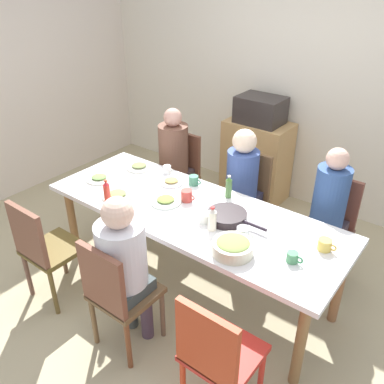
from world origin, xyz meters
The scene contains 32 objects.
ground_plane centered at (0.00, 0.00, 0.00)m, with size 6.26×6.26×0.00m, color tan.
wall_back centered at (0.00, 1.95, 1.30)m, with size 5.45×0.12×2.60m, color silver.
dining_table centered at (0.00, 0.00, 0.68)m, with size 2.39×0.87×0.75m.
chair_0 centered at (-0.80, -0.82, 0.51)m, with size 0.40×0.40×0.90m.
chair_1 centered at (0.00, 0.82, 0.51)m, with size 0.40×0.40×0.90m.
person_1 centered at (0.00, 0.72, 0.70)m, with size 0.30×0.30×1.17m.
chair_2 centered at (0.80, -0.82, 0.51)m, with size 0.40×0.40×0.90m.
chair_3 centered at (0.80, 0.82, 0.51)m, with size 0.40×0.40×0.90m.
person_3 centered at (0.80, 0.72, 0.71)m, with size 0.30×0.30×1.21m.
chair_4 centered at (0.00, -0.82, 0.51)m, with size 0.40×0.40×0.90m.
person_4 centered at (0.00, -0.73, 0.72)m, with size 0.32×0.32×1.19m.
chair_5 centered at (-0.80, 0.82, 0.51)m, with size 0.40×0.40×0.90m.
person_5 centered at (-0.80, 0.73, 0.71)m, with size 0.30×0.30×1.20m.
plate_0 centered at (-0.94, -0.11, 0.76)m, with size 0.23×0.23×0.04m.
plate_1 centered at (-0.60, -0.21, 0.76)m, with size 0.25×0.25×0.04m.
plate_2 centered at (-0.82, 0.27, 0.76)m, with size 0.24×0.24×0.04m.
plate_3 centered at (-0.40, 0.23, 0.76)m, with size 0.21×0.21×0.04m.
plate_4 centered at (-0.23, -0.04, 0.76)m, with size 0.25×0.25×0.04m.
bowl_0 centered at (0.54, -0.27, 0.80)m, with size 0.27×0.27×0.10m.
serving_pan centered at (0.30, 0.04, 0.78)m, with size 0.48×0.30×0.06m.
cup_0 centered at (0.51, -0.10, 0.79)m, with size 0.12×0.09×0.09m.
cup_1 centered at (1.00, 0.13, 0.79)m, with size 0.13×0.09×0.08m.
cup_2 centered at (-0.55, 0.35, 0.79)m, with size 0.11×0.07×0.07m.
cup_3 centered at (0.89, -0.12, 0.78)m, with size 0.11×0.07×0.07m.
cup_4 centered at (-0.23, 0.32, 0.79)m, with size 0.12×0.08×0.08m.
cup_5 centered at (-0.11, 0.07, 0.80)m, with size 0.12×0.09×0.09m.
cup_6 centered at (0.18, -0.09, 0.79)m, with size 0.12×0.09×0.07m.
bottle_0 centered at (-0.54, -0.36, 0.86)m, with size 0.05×0.05×0.23m.
bottle_1 centered at (0.12, 0.33, 0.84)m, with size 0.05×0.05×0.19m.
bottle_2 centered at (0.28, -0.13, 0.84)m, with size 0.06×0.06×0.19m.
side_cabinet centered at (-0.35, 1.65, 0.45)m, with size 0.70×0.44×0.90m, color tan.
microwave centered at (-0.35, 1.65, 1.04)m, with size 0.48×0.36×0.28m, color #302928.
Camera 1 is at (1.62, -2.11, 2.40)m, focal length 38.17 mm.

